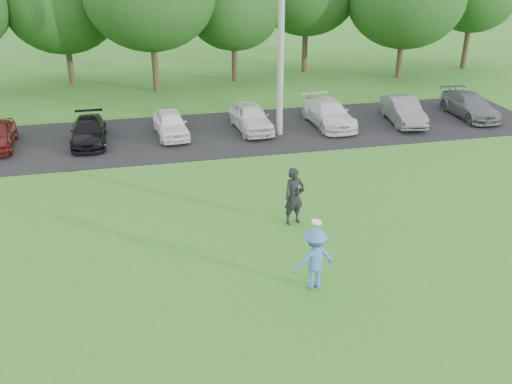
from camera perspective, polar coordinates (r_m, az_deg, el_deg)
ground at (r=15.44m, az=2.88°, el=-9.75°), size 100.00×100.00×0.00m
parking_lot at (r=26.92m, az=-4.45°, el=5.81°), size 32.00×6.50×0.03m
utility_pole at (r=25.65m, az=2.54°, el=15.91°), size 0.28×0.28×9.58m
frisbee_player at (r=15.15m, az=5.84°, el=-6.63°), size 1.24×0.85×2.08m
camera_bystander at (r=18.32m, az=3.83°, el=-0.42°), size 0.79×0.62×1.92m
parked_cars at (r=26.79m, az=-3.28°, el=7.09°), size 28.01×4.48×1.25m
tree_row at (r=35.55m, az=-4.66°, el=18.55°), size 42.39×9.85×8.64m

